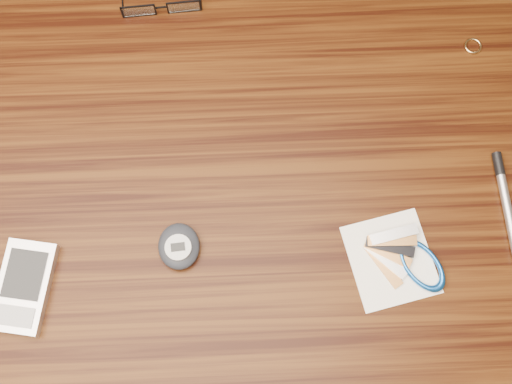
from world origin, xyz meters
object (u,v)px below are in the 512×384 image
Objects in this scene: notepad_keys at (405,260)px; silver_pen at (505,197)px; eyeglasses at (161,5)px; pda_phone at (24,287)px; desk at (229,226)px; pedometer at (179,246)px.

notepad_keys is 0.97× the size of silver_pen.
pda_phone is at bearing -113.28° from eyeglasses.
eyeglasses is (-0.08, 0.28, 0.11)m from desk.
pda_phone is at bearing -178.12° from notepad_keys.
pedometer reaches higher than desk.
notepad_keys is at bearing -5.53° from pedometer.
pda_phone is 1.92× the size of pedometer.
notepad_keys is (0.21, -0.08, 0.11)m from desk.
pedometer is (0.02, -0.33, -0.00)m from eyeglasses.
pda_phone is at bearing -159.15° from desk.
pedometer is at bearing -138.42° from desk.
pedometer is 0.44× the size of silver_pen.
eyeglasses is 0.33m from pedometer.
eyeglasses is at bearing 146.16° from silver_pen.
eyeglasses is 0.40m from pda_phone.
pedometer reaches higher than silver_pen.
desk is 7.31× the size of silver_pen.
silver_pen is (0.34, -0.00, 0.11)m from desk.
notepad_keys is at bearing 1.88° from pda_phone.
notepad_keys is (0.45, 0.01, -0.00)m from pda_phone.
desk is at bearing 179.50° from silver_pen.
silver_pen is at bearing 29.29° from notepad_keys.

